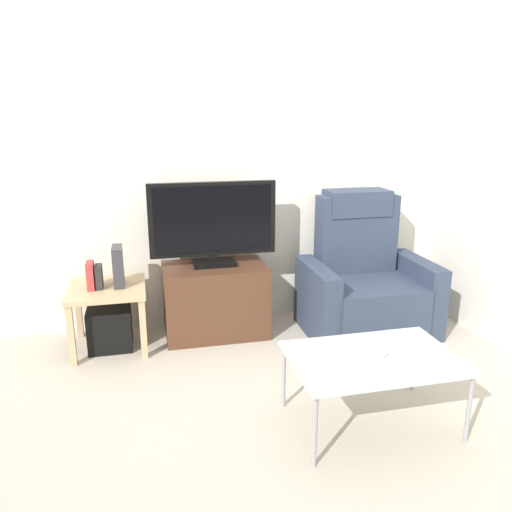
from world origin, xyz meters
TOP-DOWN VIEW (x-y plane):
  - ground_plane at (0.00, 0.00)m, footprint 6.40×6.40m
  - wall_back at (0.00, 1.13)m, footprint 6.40×0.06m
  - tv_stand at (-0.12, 0.82)m, footprint 0.78×0.49m
  - television at (-0.12, 0.84)m, footprint 0.95×0.20m
  - recliner_armchair at (1.04, 0.66)m, footprint 0.98×0.78m
  - side_table at (-0.92, 0.75)m, footprint 0.54×0.54m
  - subwoofer_box at (-0.92, 0.75)m, footprint 0.31×0.31m
  - book_leftmost at (-1.02, 0.73)m, footprint 0.05×0.14m
  - book_middle at (-0.96, 0.73)m, footprint 0.05×0.12m
  - game_console at (-0.83, 0.76)m, footprint 0.07×0.20m
  - coffee_table at (0.53, -0.56)m, footprint 0.90×0.60m
  - cell_phone at (0.56, -0.51)m, footprint 0.14×0.16m

SIDE VIEW (x-z plane):
  - ground_plane at x=0.00m, z-range 0.00..0.00m
  - subwoofer_box at x=-0.92m, z-range 0.00..0.31m
  - tv_stand at x=-0.12m, z-range 0.00..0.55m
  - recliner_armchair at x=1.04m, z-range -0.17..0.91m
  - coffee_table at x=0.53m, z-range 0.18..0.58m
  - side_table at x=-0.92m, z-range 0.16..0.63m
  - cell_phone at x=0.56m, z-range 0.41..0.42m
  - book_middle at x=-0.96m, z-range 0.47..0.64m
  - book_leftmost at x=-1.02m, z-range 0.47..0.66m
  - game_console at x=-0.83m, z-range 0.47..0.76m
  - television at x=-0.12m, z-range 0.57..1.20m
  - wall_back at x=0.00m, z-range 0.00..2.60m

